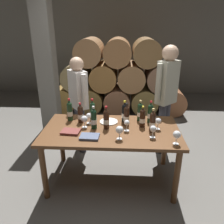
# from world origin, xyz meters

# --- Properties ---
(ground_plane) EXTENTS (14.00, 14.00, 0.00)m
(ground_plane) POSITION_xyz_m (0.00, 0.00, 0.00)
(ground_plane) COLOR #66635E
(cellar_back_wall) EXTENTS (10.00, 0.24, 2.80)m
(cellar_back_wall) POSITION_xyz_m (0.00, 4.20, 1.40)
(cellar_back_wall) COLOR slate
(cellar_back_wall) RESTS_ON ground_plane
(barrel_stack) EXTENTS (3.12, 0.90, 1.69)m
(barrel_stack) POSITION_xyz_m (0.00, 2.60, 0.75)
(barrel_stack) COLOR olive
(barrel_stack) RESTS_ON ground_plane
(stone_pillar) EXTENTS (0.32, 0.32, 2.60)m
(stone_pillar) POSITION_xyz_m (-1.30, 1.60, 1.30)
(stone_pillar) COLOR slate
(stone_pillar) RESTS_ON ground_plane
(dining_table) EXTENTS (1.70, 0.90, 0.76)m
(dining_table) POSITION_xyz_m (0.00, 0.00, 0.67)
(dining_table) COLOR brown
(dining_table) RESTS_ON ground_plane
(wine_bottle_0) EXTENTS (0.07, 0.07, 0.29)m
(wine_bottle_0) POSITION_xyz_m (0.37, 0.29, 0.89)
(wine_bottle_0) COLOR #19381E
(wine_bottle_0) RESTS_ON dining_table
(wine_bottle_1) EXTENTS (0.07, 0.07, 0.30)m
(wine_bottle_1) POSITION_xyz_m (-0.22, 0.01, 0.89)
(wine_bottle_1) COLOR black
(wine_bottle_1) RESTS_ON dining_table
(wine_bottle_2) EXTENTS (0.07, 0.07, 0.30)m
(wine_bottle_2) POSITION_xyz_m (0.19, 0.13, 0.89)
(wine_bottle_2) COLOR black
(wine_bottle_2) RESTS_ON dining_table
(wine_bottle_3) EXTENTS (0.07, 0.07, 0.28)m
(wine_bottle_3) POSITION_xyz_m (0.39, 0.09, 0.88)
(wine_bottle_3) COLOR black
(wine_bottle_3) RESTS_ON dining_table
(wine_bottle_4) EXTENTS (0.07, 0.07, 0.30)m
(wine_bottle_4) POSITION_xyz_m (-0.06, 0.02, 0.89)
(wine_bottle_4) COLOR black
(wine_bottle_4) RESTS_ON dining_table
(wine_bottle_5) EXTENTS (0.07, 0.07, 0.31)m
(wine_bottle_5) POSITION_xyz_m (-0.26, 0.25, 0.89)
(wine_bottle_5) COLOR #19381E
(wine_bottle_5) RESTS_ON dining_table
(wine_bottle_6) EXTENTS (0.07, 0.07, 0.30)m
(wine_bottle_6) POSITION_xyz_m (0.16, 0.23, 0.89)
(wine_bottle_6) COLOR black
(wine_bottle_6) RESTS_ON dining_table
(wine_bottle_7) EXTENTS (0.07, 0.07, 0.31)m
(wine_bottle_7) POSITION_xyz_m (-0.57, 0.24, 0.89)
(wine_bottle_7) COLOR #19381E
(wine_bottle_7) RESTS_ON dining_table
(wine_bottle_8) EXTENTS (0.07, 0.07, 0.30)m
(wine_bottle_8) POSITION_xyz_m (0.50, -0.04, 0.89)
(wine_bottle_8) COLOR black
(wine_bottle_8) RESTS_ON dining_table
(wine_bottle_9) EXTENTS (0.07, 0.07, 0.30)m
(wine_bottle_9) POSITION_xyz_m (0.51, 0.24, 0.89)
(wine_bottle_9) COLOR #19381E
(wine_bottle_9) RESTS_ON dining_table
(wine_bottle_10) EXTENTS (0.07, 0.07, 0.28)m
(wine_bottle_10) POSITION_xyz_m (-0.42, 0.18, 0.88)
(wine_bottle_10) COLOR black
(wine_bottle_10) RESTS_ON dining_table
(wine_glass_0) EXTENTS (0.07, 0.07, 0.14)m
(wine_glass_0) POSITION_xyz_m (0.19, -0.04, 0.86)
(wine_glass_0) COLOR white
(wine_glass_0) RESTS_ON dining_table
(wine_glass_1) EXTENTS (0.08, 0.08, 0.16)m
(wine_glass_1) POSITION_xyz_m (-0.34, 0.03, 0.87)
(wine_glass_1) COLOR white
(wine_glass_1) RESTS_ON dining_table
(wine_glass_2) EXTENTS (0.09, 0.09, 0.16)m
(wine_glass_2) POSITION_xyz_m (0.73, -0.33, 0.87)
(wine_glass_2) COLOR white
(wine_glass_2) RESTS_ON dining_table
(wine_glass_3) EXTENTS (0.07, 0.07, 0.14)m
(wine_glass_3) POSITION_xyz_m (-0.30, 0.16, 0.86)
(wine_glass_3) COLOR white
(wine_glass_3) RESTS_ON dining_table
(wine_glass_4) EXTENTS (0.09, 0.09, 0.16)m
(wine_glass_4) POSITION_xyz_m (0.11, -0.25, 0.87)
(wine_glass_4) COLOR white
(wine_glass_4) RESTS_ON dining_table
(wine_glass_5) EXTENTS (0.08, 0.08, 0.15)m
(wine_glass_5) POSITION_xyz_m (0.58, 0.03, 0.87)
(wine_glass_5) COLOR white
(wine_glass_5) RESTS_ON dining_table
(wine_glass_6) EXTENTS (0.08, 0.08, 0.15)m
(wine_glass_6) POSITION_xyz_m (0.49, -0.19, 0.87)
(wine_glass_6) COLOR white
(wine_glass_6) RESTS_ON dining_table
(tasting_notebook) EXTENTS (0.23, 0.18, 0.03)m
(tasting_notebook) POSITION_xyz_m (-0.48, -0.12, 0.77)
(tasting_notebook) COLOR brown
(tasting_notebook) RESTS_ON dining_table
(leather_ledger) EXTENTS (0.23, 0.17, 0.03)m
(leather_ledger) POSITION_xyz_m (-0.24, -0.24, 0.77)
(leather_ledger) COLOR #4C5670
(leather_ledger) RESTS_ON dining_table
(serving_plate) EXTENTS (0.24, 0.24, 0.01)m
(serving_plate) POSITION_xyz_m (-0.04, 0.21, 0.77)
(serving_plate) COLOR white
(serving_plate) RESTS_ON dining_table
(sommelier_presenting) EXTENTS (0.38, 0.36, 1.72)m
(sommelier_presenting) POSITION_xyz_m (0.79, 0.75, 1.04)
(sommelier_presenting) COLOR #383842
(sommelier_presenting) RESTS_ON ground_plane
(taster_seated_left) EXTENTS (0.34, 0.41, 1.54)m
(taster_seated_left) POSITION_xyz_m (-0.54, 0.72, 0.92)
(taster_seated_left) COLOR #383842
(taster_seated_left) RESTS_ON ground_plane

